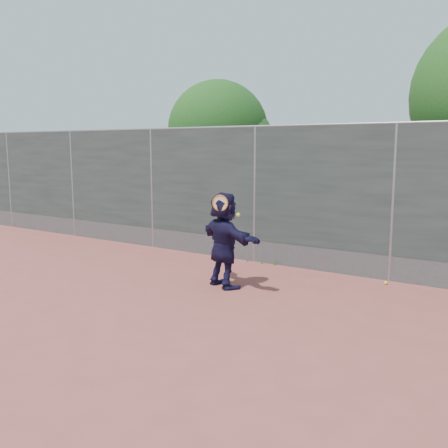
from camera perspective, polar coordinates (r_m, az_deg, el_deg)
The scene contains 7 objects.
ground at distance 8.56m, azimuth -8.39°, elevation -8.71°, with size 80.00×80.00×0.00m, color #9E4C42.
player at distance 9.12m, azimuth 0.00°, elevation -1.82°, with size 1.63×0.52×1.76m, color #161234.
ball_ground at distance 9.91m, azimuth 18.01°, elevation -6.41°, with size 0.07×0.07×0.07m, color yellow.
fence at distance 11.06m, azimuth 3.55°, elevation 3.72°, with size 20.00×0.06×3.03m.
swing_action at distance 8.80m, azimuth -0.25°, elevation 2.16°, with size 0.59×0.19×0.51m.
tree_left at distance 15.11m, azimuth -0.11°, elevation 10.26°, with size 3.15×3.00×4.53m.
weed_clump at distance 11.05m, azimuth 4.51°, elevation -3.91°, with size 0.68×0.07×0.30m.
Camera 1 is at (5.45, -6.07, 2.57)m, focal length 40.00 mm.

